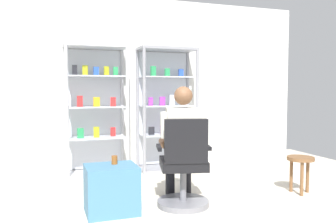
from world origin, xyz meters
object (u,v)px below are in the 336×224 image
Objects in this scene: display_cabinet_left at (96,109)px; tea_glass at (114,160)px; seated_shopkeeper at (182,139)px; display_cabinet_right at (166,108)px; storage_crate at (111,189)px; office_chair at (184,171)px; wooden_stool at (300,164)px.

display_cabinet_left is 21.47× the size of tea_glass.
tea_glass is at bearing -180.00° from seated_shopkeeper.
display_cabinet_right is 1.76m from seated_shopkeeper.
seated_shopkeeper is at bearing -102.91° from display_cabinet_right.
seated_shopkeeper is at bearing -67.14° from display_cabinet_left.
display_cabinet_right is (1.10, 0.00, -0.01)m from display_cabinet_left.
display_cabinet_left reaches higher than storage_crate.
tea_glass is (-0.03, -1.69, -0.44)m from display_cabinet_left.
display_cabinet_right is at bearing 77.09° from seated_shopkeeper.
storage_crate is (-0.79, -0.07, -0.47)m from seated_shopkeeper.
storage_crate is (-0.76, 0.09, -0.15)m from office_chair.
office_chair is 10.85× the size of tea_glass.
seated_shopkeeper is (-0.39, -1.69, -0.25)m from display_cabinet_right.
storage_crate is at bearing -123.89° from display_cabinet_right.
display_cabinet_right reaches higher than wooden_stool.
office_chair is 0.78m from storage_crate.
display_cabinet_left is 1.91m from storage_crate.
display_cabinet_left and display_cabinet_right have the same top height.
display_cabinet_right is at bearing 56.14° from tea_glass.
tea_glass is (-0.71, 0.16, 0.13)m from office_chair.
tea_glass is at bearing -91.17° from display_cabinet_left.
seated_shopkeeper is 14.58× the size of tea_glass.
storage_crate is (-1.18, -1.76, -0.72)m from display_cabinet_right.
tea_glass is 2.24m from wooden_stool.
tea_glass is at bearing 55.40° from storage_crate.
tea_glass is at bearing 176.43° from wooden_stool.
office_chair is (0.68, -1.85, -0.57)m from display_cabinet_left.
office_chair is (-0.43, -1.85, -0.57)m from display_cabinet_right.
tea_glass reaches higher than storage_crate.
display_cabinet_left is 1.85m from seated_shopkeeper.
storage_crate reaches higher than wooden_stool.
display_cabinet_left is 1.00× the size of display_cabinet_right.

